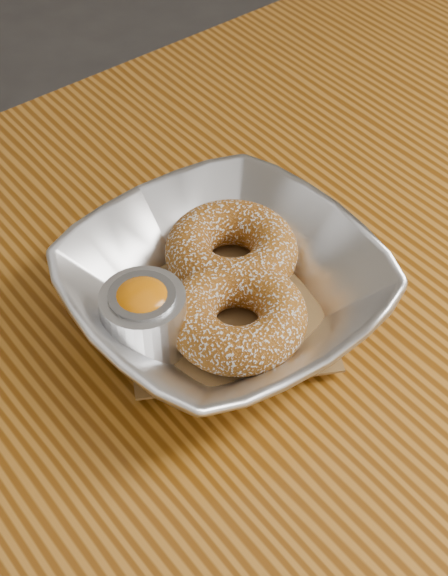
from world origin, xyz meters
TOP-DOWN VIEW (x-y plane):
  - table at (0.00, 0.00)m, footprint 1.20×0.80m
  - serving_bowl at (-0.10, 0.07)m, footprint 0.22×0.22m
  - parchment at (-0.10, 0.07)m, footprint 0.20×0.20m
  - donut_back at (-0.07, 0.10)m, footprint 0.12×0.12m
  - donut_front at (-0.10, 0.04)m, footprint 0.13×0.13m
  - ramekin at (-0.16, 0.07)m, footprint 0.06×0.06m

SIDE VIEW (x-z plane):
  - table at x=0.00m, z-range 0.28..1.03m
  - parchment at x=-0.10m, z-range 0.76..0.76m
  - serving_bowl at x=-0.10m, z-range 0.75..0.80m
  - donut_front at x=-0.10m, z-range 0.76..0.79m
  - donut_back at x=-0.07m, z-range 0.76..0.80m
  - ramekin at x=-0.16m, z-range 0.76..0.81m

